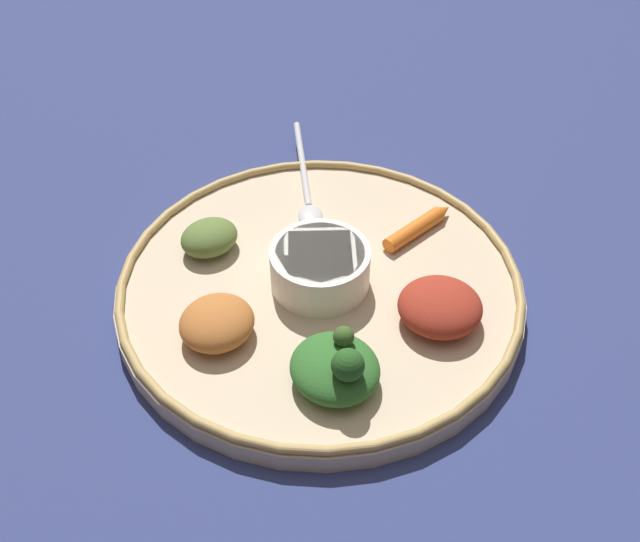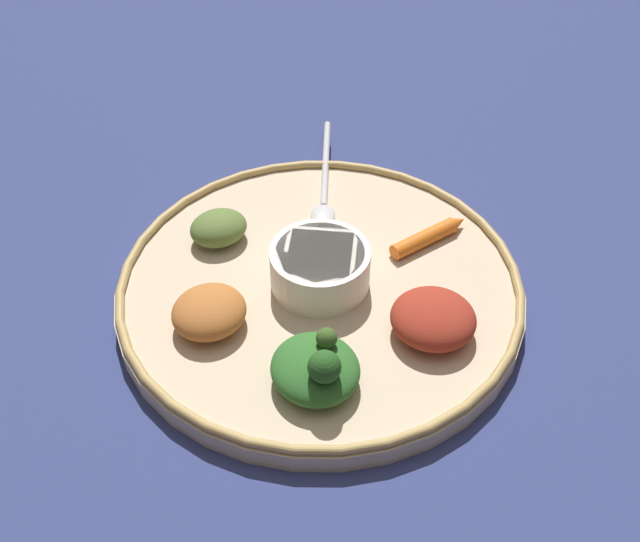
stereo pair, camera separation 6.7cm
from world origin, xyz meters
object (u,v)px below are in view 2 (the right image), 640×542
at_px(center_bowl, 320,266).
at_px(carrot_near_spoon, 429,236).
at_px(spoon, 324,188).
at_px(greens_pile, 316,368).

bearing_deg(center_bowl, carrot_near_spoon, -122.87).
distance_m(spoon, carrot_near_spoon, 0.12).
bearing_deg(center_bowl, spoon, -63.21).
relative_size(spoon, greens_pile, 1.69).
bearing_deg(carrot_near_spoon, spoon, -9.71).
xyz_separation_m(center_bowl, greens_pile, (-0.05, 0.10, -0.00)).
bearing_deg(spoon, carrot_near_spoon, 170.29).
bearing_deg(carrot_near_spoon, greens_pile, 86.46).
xyz_separation_m(spoon, carrot_near_spoon, (-0.12, 0.02, 0.00)).
xyz_separation_m(greens_pile, carrot_near_spoon, (-0.01, -0.20, -0.01)).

